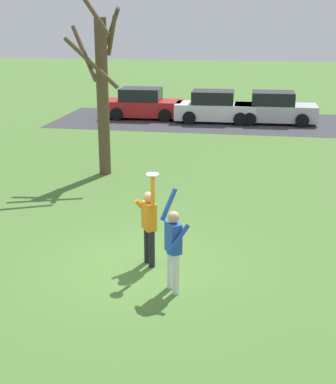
% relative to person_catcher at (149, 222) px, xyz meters
% --- Properties ---
extents(ground_plane, '(120.00, 120.00, 0.00)m').
position_rel_person_catcher_xyz_m(ground_plane, '(-0.16, -0.05, -0.98)').
color(ground_plane, '#4C7533').
extents(person_catcher, '(0.53, 0.59, 2.08)m').
position_rel_person_catcher_xyz_m(person_catcher, '(0.00, 0.00, 0.00)').
color(person_catcher, black).
rests_on(person_catcher, ground_plane).
extents(person_defender, '(0.62, 0.66, 2.04)m').
position_rel_person_catcher_xyz_m(person_defender, '(0.70, -1.09, -0.00)').
color(person_defender, silver).
rests_on(person_defender, ground_plane).
extents(frisbee_disc, '(0.26, 0.26, 0.02)m').
position_rel_person_catcher_xyz_m(frisbee_disc, '(0.12, -0.19, 1.11)').
color(frisbee_disc, white).
rests_on(frisbee_disc, person_catcher).
extents(parked_car_red, '(4.15, 2.13, 1.59)m').
position_rel_person_catcher_xyz_m(parked_car_red, '(-4.04, 17.75, -0.25)').
color(parked_car_red, red).
rests_on(parked_car_red, ground_plane).
extents(parked_car_white, '(4.15, 2.13, 1.59)m').
position_rel_person_catcher_xyz_m(parked_car_white, '(-0.17, 17.32, -0.25)').
color(parked_car_white, white).
rests_on(parked_car_white, ground_plane).
extents(parked_car_silver, '(4.15, 2.13, 1.59)m').
position_rel_person_catcher_xyz_m(parked_car_silver, '(2.83, 17.46, -0.25)').
color(parked_car_silver, '#BCBCC1').
rests_on(parked_car_silver, ground_plane).
extents(parking_strip, '(16.20, 6.40, 0.01)m').
position_rel_person_catcher_xyz_m(parking_strip, '(-0.35, 17.42, -0.98)').
color(parking_strip, '#38383D').
rests_on(parking_strip, ground_plane).
extents(bare_tree_tall, '(1.78, 1.69, 6.23)m').
position_rel_person_catcher_xyz_m(bare_tree_tall, '(-2.99, 6.81, 1.93)').
color(bare_tree_tall, brown).
rests_on(bare_tree_tall, ground_plane).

